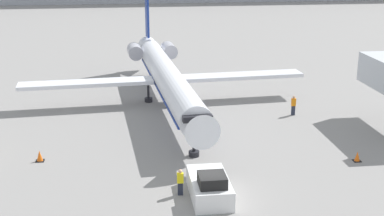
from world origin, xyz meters
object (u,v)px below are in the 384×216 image
object	(u,v)px
airplane_main	(165,74)
pushback_tug	(209,186)
traffic_cone_left	(40,156)
traffic_cone_right	(357,157)
worker_by_wing	(293,105)
worker_near_tug	(180,182)

from	to	relation	value
airplane_main	pushback_tug	bearing A→B (deg)	-87.21
pushback_tug	traffic_cone_left	distance (m)	13.52
airplane_main	traffic_cone_right	distance (m)	21.02
worker_by_wing	traffic_cone_right	size ratio (longest dim) A/B	2.50
pushback_tug	traffic_cone_left	bearing A→B (deg)	147.33
worker_by_wing	pushback_tug	bearing A→B (deg)	-123.78
pushback_tug	worker_near_tug	world-z (taller)	pushback_tug
traffic_cone_left	pushback_tug	bearing A→B (deg)	-32.67
airplane_main	traffic_cone_left	xyz separation A→B (m)	(-10.36, -13.58, -2.59)
worker_by_wing	traffic_cone_left	world-z (taller)	worker_by_wing
pushback_tug	worker_near_tug	distance (m)	1.87
worker_near_tug	traffic_cone_right	xyz separation A→B (m)	(13.41, 3.76, -0.56)
worker_by_wing	traffic_cone_right	world-z (taller)	worker_by_wing
airplane_main	traffic_cone_left	distance (m)	17.28
traffic_cone_left	traffic_cone_right	distance (m)	23.21
traffic_cone_left	worker_near_tug	bearing A→B (deg)	-35.17
airplane_main	traffic_cone_left	size ratio (longest dim) A/B	40.40
airplane_main	worker_by_wing	xyz separation A→B (m)	(11.37, -5.40, -2.00)
pushback_tug	traffic_cone_right	xyz separation A→B (m)	(11.63, 4.29, -0.38)
worker_by_wing	traffic_cone_right	distance (m)	11.27
airplane_main	pushback_tug	size ratio (longest dim) A/B	7.00
worker_near_tug	traffic_cone_left	bearing A→B (deg)	144.83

